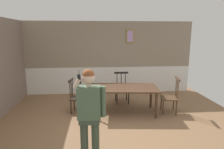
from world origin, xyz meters
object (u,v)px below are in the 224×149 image
(chair_by_doorway, at_px, (170,97))
(person_figure, at_px, (90,109))
(chair_near_window, at_px, (76,97))
(chair_at_table_head, at_px, (122,89))
(dining_table, at_px, (123,90))

(chair_by_doorway, xyz_separation_m, person_figure, (-2.27, -2.03, 0.49))
(chair_near_window, distance_m, chair_at_table_head, 1.63)
(chair_at_table_head, xyz_separation_m, person_figure, (-0.99, -3.05, 0.50))
(dining_table, xyz_separation_m, chair_near_window, (-1.36, 0.14, -0.22))
(dining_table, height_order, chair_at_table_head, chair_at_table_head)
(chair_at_table_head, height_order, person_figure, person_figure)
(dining_table, relative_size, chair_at_table_head, 2.02)
(dining_table, relative_size, person_figure, 1.21)
(chair_at_table_head, relative_size, person_figure, 0.60)
(person_figure, bearing_deg, chair_at_table_head, -105.10)
(dining_table, bearing_deg, chair_near_window, 174.33)
(dining_table, relative_size, chair_by_doorway, 1.95)
(chair_at_table_head, bearing_deg, chair_by_doorway, 140.87)
(chair_by_doorway, bearing_deg, chair_near_window, 94.43)
(chair_near_window, xyz_separation_m, person_figure, (0.46, -2.30, 0.51))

